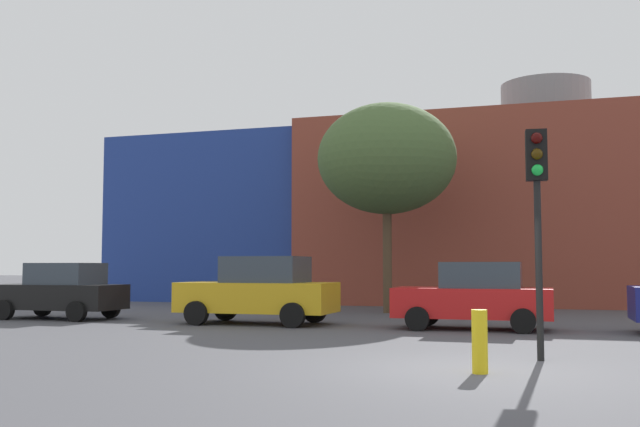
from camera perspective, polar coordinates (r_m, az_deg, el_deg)
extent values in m
plane|color=#47474C|center=(11.83, 10.97, -11.99)|extent=(200.00, 200.00, 0.00)
cube|color=brown|center=(34.57, 17.53, -0.04)|extent=(21.02, 10.74, 8.03)
cube|color=navy|center=(37.77, -6.49, -0.71)|extent=(9.74, 9.67, 7.80)
cylinder|color=slate|center=(35.27, 17.35, 8.11)|extent=(4.00, 4.00, 2.00)
cube|color=black|center=(24.02, -19.88, -6.18)|extent=(3.99, 1.71, 0.76)
cube|color=#333D47|center=(23.86, -19.38, -4.50)|extent=(2.00, 1.52, 0.67)
cylinder|color=black|center=(24.16, -23.61, -6.97)|extent=(0.61, 0.21, 0.61)
cylinder|color=black|center=(25.51, -21.02, -6.88)|extent=(0.61, 0.21, 0.61)
cylinder|color=black|center=(22.57, -18.64, -7.32)|extent=(0.61, 0.21, 0.61)
cylinder|color=black|center=(24.01, -16.17, -7.18)|extent=(0.61, 0.21, 0.61)
cube|color=gold|center=(20.71, -4.98, -6.58)|extent=(4.39, 1.88, 0.84)
cube|color=#333D47|center=(20.59, -4.29, -4.42)|extent=(2.20, 1.67, 0.73)
cylinder|color=black|center=(20.44, -9.72, -7.75)|extent=(0.67, 0.23, 0.67)
cylinder|color=black|center=(22.17, -7.44, -7.49)|extent=(0.67, 0.23, 0.67)
cylinder|color=black|center=(19.33, -2.17, -8.01)|extent=(0.67, 0.23, 0.67)
cylinder|color=black|center=(21.15, -0.42, -7.69)|extent=(0.67, 0.23, 0.67)
cube|color=red|center=(19.25, 11.91, -6.89)|extent=(4.00, 1.72, 0.76)
cube|color=#333D47|center=(19.21, 12.59, -4.75)|extent=(2.00, 1.53, 0.67)
cylinder|color=black|center=(18.58, 7.67, -8.22)|extent=(0.61, 0.21, 0.61)
cylinder|color=black|center=(20.31, 8.51, -7.87)|extent=(0.61, 0.21, 0.61)
cylinder|color=black|center=(18.32, 15.71, -8.16)|extent=(0.61, 0.21, 0.61)
cylinder|color=black|center=(20.07, 15.86, -7.80)|extent=(0.61, 0.21, 0.61)
cylinder|color=black|center=(13.17, 16.86, -4.27)|extent=(0.12, 0.12, 3.12)
cube|color=black|center=(13.31, 16.68, 4.42)|extent=(0.38, 0.27, 0.90)
sphere|color=#3C0605|center=(13.22, 16.70, 5.71)|extent=(0.20, 0.20, 0.20)
sphere|color=#3C2905|center=(13.17, 16.73, 4.51)|extent=(0.20, 0.20, 0.20)
sphere|color=green|center=(13.13, 16.75, 3.30)|extent=(0.20, 0.20, 0.20)
cylinder|color=brown|center=(25.61, 5.33, -3.23)|extent=(0.31, 0.31, 4.09)
ellipsoid|color=#476033|center=(25.90, 5.28, 4.31)|extent=(4.93, 4.93, 3.95)
cylinder|color=yellow|center=(11.42, 12.47, -9.82)|extent=(0.24, 0.24, 0.96)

